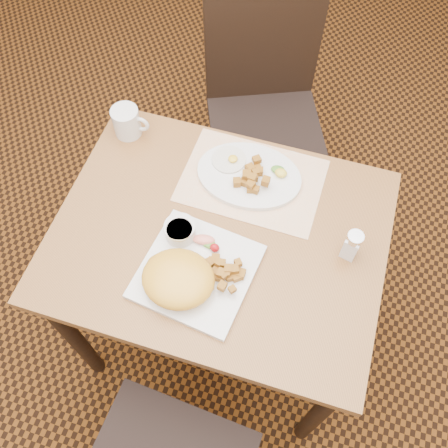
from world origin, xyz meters
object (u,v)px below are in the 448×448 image
at_px(plate_oval, 249,175).
at_px(coffee_mug, 127,122).
at_px(chair_far, 264,100).
at_px(plate_square, 197,272).
at_px(table, 219,252).
at_px(salt_shaker, 352,245).

bearing_deg(plate_oval, coffee_mug, 171.94).
relative_size(chair_far, plate_square, 3.46).
bearing_deg(table, chair_far, 93.84).
bearing_deg(table, plate_oval, 82.36).
xyz_separation_m(plate_oval, coffee_mug, (-0.40, 0.06, 0.04)).
bearing_deg(chair_far, plate_square, 68.76).
distance_m(table, salt_shaker, 0.38).
xyz_separation_m(table, plate_oval, (0.03, 0.20, 0.12)).
xyz_separation_m(table, coffee_mug, (-0.37, 0.26, 0.16)).
height_order(plate_square, salt_shaker, salt_shaker).
distance_m(table, plate_oval, 0.24).
bearing_deg(coffee_mug, chair_far, 54.53).
distance_m(chair_far, salt_shaker, 0.82).
height_order(table, coffee_mug, coffee_mug).
relative_size(table, coffee_mug, 7.89).
bearing_deg(coffee_mug, table, -34.98).
xyz_separation_m(table, salt_shaker, (0.35, 0.04, 0.16)).
bearing_deg(plate_oval, table, -97.64).
relative_size(salt_shaker, coffee_mug, 0.88).
xyz_separation_m(plate_square, coffee_mug, (-0.35, 0.39, 0.04)).
relative_size(plate_oval, coffee_mug, 2.67).
distance_m(plate_oval, coffee_mug, 0.40).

